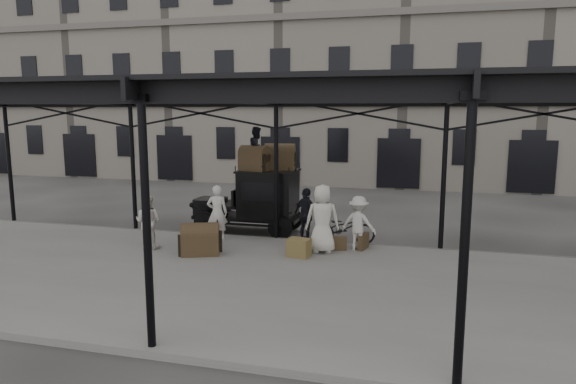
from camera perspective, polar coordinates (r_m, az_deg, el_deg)
name	(u,v)px	position (r m, az deg, el deg)	size (l,w,h in m)	color
ground	(257,260)	(14.54, -3.48, -7.53)	(120.00, 120.00, 0.00)	#383533
platform	(231,280)	(12.72, -6.32, -9.68)	(28.00, 8.00, 0.15)	slate
canopy	(232,91)	(12.31, -6.22, 11.09)	(22.50, 9.00, 4.74)	black
building_frontage	(350,61)	(31.66, 6.90, 14.21)	(64.00, 8.00, 14.00)	slate
taxi	(259,198)	(17.34, -3.20, -0.71)	(3.65, 1.55, 2.18)	black
porter_left	(217,213)	(16.01, -7.87, -2.30)	(0.63, 0.41, 1.73)	silver
porter_midleft	(148,221)	(15.52, -15.30, -3.18)	(0.77, 0.60, 1.59)	beige
porter_centre	(322,219)	(14.52, 3.83, -2.97)	(0.95, 0.62, 1.95)	beige
porter_official	(306,215)	(15.72, 2.06, -2.55)	(0.97, 0.41, 1.66)	black
porter_right	(359,223)	(14.89, 7.85, -3.46)	(1.02, 0.59, 1.58)	beige
bicycle	(344,228)	(15.57, 6.21, -3.99)	(0.66, 1.88, 0.99)	black
porter_roof	(257,148)	(17.05, -3.45, 4.86)	(0.70, 0.54, 1.43)	black
steamer_trunk_roof_near	(254,160)	(16.95, -3.75, 3.57)	(0.94, 0.57, 0.69)	#4C3923
steamer_trunk_roof_far	(280,159)	(17.16, -0.90, 3.71)	(0.99, 0.61, 0.73)	#4C3923
steamer_trunk_platform	(200,241)	(14.60, -9.71, -5.42)	(1.03, 0.63, 0.75)	#4C3923
wicker_hamper	(299,248)	(14.24, 1.21, -6.20)	(0.60, 0.45, 0.50)	olive
suitcase_upright	(363,241)	(15.14, 8.37, -5.46)	(0.15, 0.60, 0.45)	#4C3923
suitcase_flat	(336,244)	(14.91, 5.38, -5.73)	(0.60, 0.15, 0.40)	#4C3923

